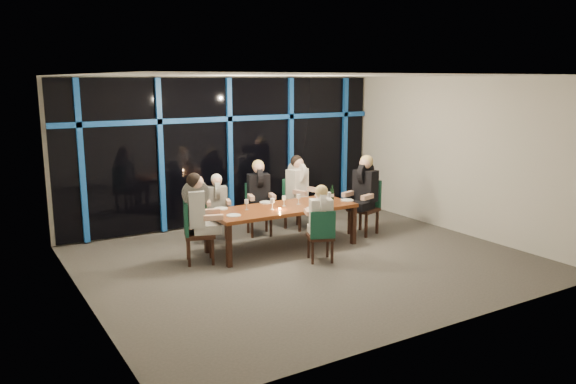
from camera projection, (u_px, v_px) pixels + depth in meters
name	position (u px, v px, depth m)	size (l,w,h in m)	color
room	(308.00, 138.00, 8.88)	(7.04, 7.00, 3.02)	#58534E
window_wall	(229.00, 149.00, 11.44)	(6.86, 0.43, 2.94)	black
dining_table	(282.00, 211.00, 9.81)	(2.60, 1.00, 0.75)	brown
chair_far_left	(217.00, 216.00, 10.30)	(0.50, 0.50, 0.86)	black
chair_far_mid	(258.00, 206.00, 10.78)	(0.56, 0.56, 0.99)	black
chair_far_right	(295.00, 200.00, 11.22)	(0.58, 0.58, 1.01)	black
chair_end_left	(194.00, 229.00, 9.05)	(0.59, 0.59, 1.01)	black
chair_end_right	(366.00, 204.00, 10.83)	(0.61, 0.61, 1.04)	black
chair_near_mid	(321.00, 233.00, 9.09)	(0.53, 0.53, 0.87)	black
diner_far_left	(217.00, 198.00, 10.17)	(0.51, 0.59, 0.84)	black
diner_far_mid	(259.00, 187.00, 10.63)	(0.57, 0.67, 0.96)	black
diner_far_right	(299.00, 181.00, 11.08)	(0.59, 0.68, 0.98)	silver
diner_end_left	(198.00, 205.00, 8.99)	(0.69, 0.60, 0.99)	black
diner_end_right	(364.00, 183.00, 10.68)	(0.71, 0.62, 1.01)	black
diner_near_mid	(321.00, 211.00, 9.10)	(0.54, 0.60, 0.85)	silver
plate_far_left	(221.00, 209.00, 9.64)	(0.24, 0.24, 0.01)	white
plate_far_mid	(266.00, 202.00, 10.13)	(0.24, 0.24, 0.01)	white
plate_far_right	(321.00, 195.00, 10.75)	(0.24, 0.24, 0.01)	white
plate_end_left	(234.00, 215.00, 9.16)	(0.24, 0.24, 0.01)	white
plate_end_right	(347.00, 200.00, 10.31)	(0.24, 0.24, 0.01)	white
plate_near_mid	(313.00, 208.00, 9.66)	(0.24, 0.24, 0.01)	white
wine_bottle	(332.00, 195.00, 10.26)	(0.07, 0.07, 0.29)	black
water_pitcher	(328.00, 198.00, 10.01)	(0.13, 0.12, 0.21)	silver
tea_light	(280.00, 209.00, 9.58)	(0.05, 0.05, 0.03)	#FF9B4C
wine_glass_a	(272.00, 201.00, 9.57)	(0.08, 0.08, 0.19)	silver
wine_glass_b	(284.00, 199.00, 9.85)	(0.07, 0.07, 0.18)	silver
wine_glass_c	(299.00, 197.00, 9.99)	(0.07, 0.07, 0.18)	silver
wine_glass_d	(246.00, 202.00, 9.56)	(0.07, 0.07, 0.18)	silver
wine_glass_e	(318.00, 194.00, 10.27)	(0.07, 0.07, 0.17)	silver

